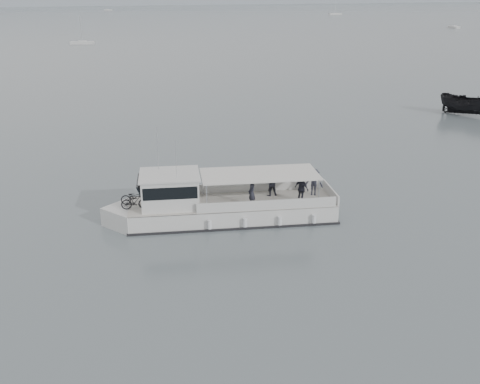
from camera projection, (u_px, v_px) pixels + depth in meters
name	position (u px, v px, depth m)	size (l,w,h in m)	color
ground	(184.00, 212.00, 32.35)	(1400.00, 1400.00, 0.00)	slate
tour_boat	(212.00, 205.00, 30.88)	(13.27, 7.19, 5.67)	silver
dark_motorboat	(468.00, 104.00, 57.43)	(2.28, 6.07, 2.34)	black
moored_fleet	(21.00, 27.00, 197.51)	(405.86, 345.56, 9.52)	silver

